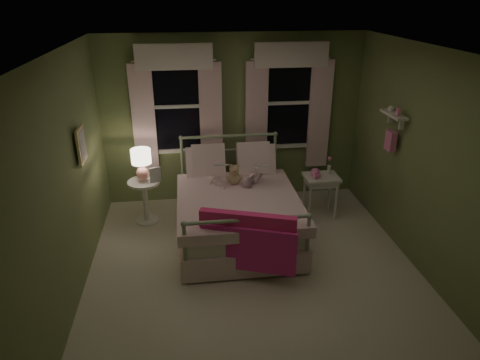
{
  "coord_description": "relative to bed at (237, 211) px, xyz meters",
  "views": [
    {
      "loc": [
        -0.73,
        -4.28,
        3.15
      ],
      "look_at": [
        -0.11,
        0.49,
        1.0
      ],
      "focal_mm": 32.0,
      "sensor_mm": 36.0,
      "label": 1
    }
  ],
  "objects": [
    {
      "name": "pink_throw",
      "position": [
        -0.0,
        -1.03,
        0.23
      ],
      "size": [
        1.07,
        0.5,
        0.71
      ],
      "color": "#F02F7A",
      "rests_on": "bed"
    },
    {
      "name": "window_left",
      "position": [
        -0.74,
        1.19,
        1.24
      ],
      "size": [
        1.34,
        0.13,
        1.96
      ],
      "color": "black",
      "rests_on": "room_shell"
    },
    {
      "name": "framed_picture",
      "position": [
        -1.84,
        -0.24,
        1.12
      ],
      "size": [
        0.03,
        0.32,
        0.42
      ],
      "color": "beige",
      "rests_on": "room_shell"
    },
    {
      "name": "pink_toy",
      "position": [
        1.21,
        0.41,
        0.32
      ],
      "size": [
        0.14,
        0.2,
        0.14
      ],
      "color": "pink",
      "rests_on": "nightstand_right"
    },
    {
      "name": "bed",
      "position": [
        0.0,
        0.0,
        0.0
      ],
      "size": [
        1.58,
        2.04,
        1.18
      ],
      "color": "white",
      "rests_on": "ground"
    },
    {
      "name": "book_left",
      "position": [
        -0.28,
        0.17,
        0.58
      ],
      "size": [
        0.22,
        0.15,
        0.26
      ],
      "primitive_type": "imported",
      "rotation": [
        1.22,
        0.0,
        -0.17
      ],
      "color": "beige",
      "rests_on": "child_left"
    },
    {
      "name": "book_nightstand",
      "position": [
        -1.17,
        0.49,
        0.27
      ],
      "size": [
        0.21,
        0.26,
        0.02
      ],
      "primitive_type": "imported",
      "rotation": [
        0.0,
        0.0,
        0.25
      ],
      "color": "beige",
      "rests_on": "nightstand_left"
    },
    {
      "name": "nightstand_left",
      "position": [
        -1.27,
        0.57,
        0.03
      ],
      "size": [
        0.46,
        0.46,
        0.65
      ],
      "color": "white",
      "rests_on": "ground"
    },
    {
      "name": "child_left",
      "position": [
        -0.28,
        0.42,
        0.54
      ],
      "size": [
        0.3,
        0.25,
        0.7
      ],
      "primitive_type": "imported",
      "rotation": [
        0.0,
        0.0,
        3.51
      ],
      "color": "#F7D1DD",
      "rests_on": "bed"
    },
    {
      "name": "teddy_bear",
      "position": [
        -0.0,
        0.26,
        0.41
      ],
      "size": [
        0.23,
        0.19,
        0.31
      ],
      "color": "tan",
      "rests_on": "bed"
    },
    {
      "name": "book_right",
      "position": [
        0.28,
        0.17,
        0.54
      ],
      "size": [
        0.21,
        0.13,
        0.26
      ],
      "primitive_type": "imported",
      "rotation": [
        1.22,
        0.0,
        -0.12
      ],
      "color": "beige",
      "rests_on": "child_right"
    },
    {
      "name": "child_right",
      "position": [
        0.28,
        0.42,
        0.55
      ],
      "size": [
        0.44,
        0.41,
        0.73
      ],
      "primitive_type": "imported",
      "rotation": [
        0.0,
        0.0,
        2.67
      ],
      "color": "#F7D1DD",
      "rests_on": "bed"
    },
    {
      "name": "window_right",
      "position": [
        0.96,
        1.19,
        1.24
      ],
      "size": [
        1.34,
        0.13,
        1.96
      ],
      "color": "black",
      "rests_on": "room_shell"
    },
    {
      "name": "room_shell",
      "position": [
        0.11,
        -0.84,
        0.92
      ],
      "size": [
        4.2,
        4.2,
        4.2
      ],
      "color": "#EDE5CD",
      "rests_on": "ground"
    },
    {
      "name": "table_lamp",
      "position": [
        -1.27,
        0.57,
        0.57
      ],
      "size": [
        0.28,
        0.28,
        0.45
      ],
      "color": "#E49187",
      "rests_on": "nightstand_left"
    },
    {
      "name": "wall_shelf",
      "position": [
        2.0,
        -0.14,
        1.14
      ],
      "size": [
        0.15,
        0.5,
        0.6
      ],
      "color": "white",
      "rests_on": "room_shell"
    },
    {
      "name": "bud_vase",
      "position": [
        1.43,
        0.46,
        0.41
      ],
      "size": [
        0.06,
        0.06,
        0.28
      ],
      "color": "white",
      "rests_on": "nightstand_right"
    },
    {
      "name": "nightstand_right",
      "position": [
        1.31,
        0.41,
        0.17
      ],
      "size": [
        0.5,
        0.4,
        0.64
      ],
      "color": "white",
      "rests_on": "ground"
    }
  ]
}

